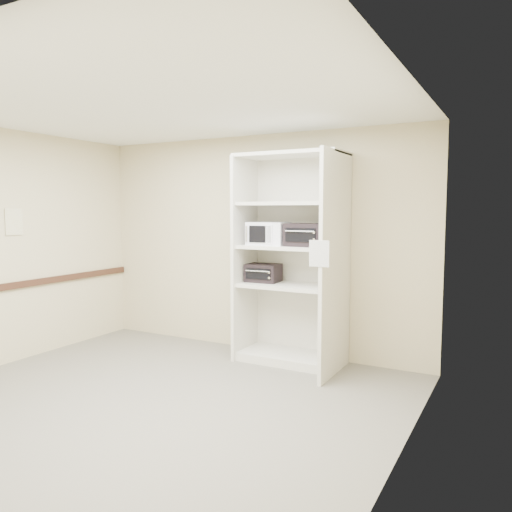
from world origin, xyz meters
The scene contains 10 objects.
floor centered at (0.00, 0.00, 0.00)m, with size 4.50×4.00×0.01m, color #686459.
ceiling centered at (0.00, 0.00, 2.70)m, with size 4.50×4.00×0.01m, color white.
wall_back centered at (0.00, 2.00, 1.35)m, with size 4.50×0.02×2.70m, color #CBB892.
wall_right centered at (2.25, 0.00, 1.35)m, with size 0.02×4.00×2.70m, color #CBB892.
shelving_unit centered at (0.67, 1.70, 1.13)m, with size 1.24×0.92×2.42m.
microwave centered at (0.35, 1.66, 1.50)m, with size 0.44×0.34×0.27m, color white.
toaster_oven_upper centered at (0.83, 1.68, 1.50)m, with size 0.45×0.33×0.26m, color black.
toaster_oven_lower centered at (0.25, 1.73, 1.03)m, with size 0.39×0.29×0.21m, color black.
paper_sign centered at (1.21, 1.07, 1.35)m, with size 0.20×0.01×0.26m, color white.
wall_poster centered at (-2.24, 0.24, 1.64)m, with size 0.01×0.22×0.31m, color silver.
Camera 1 is at (2.98, -3.52, 1.78)m, focal length 35.00 mm.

